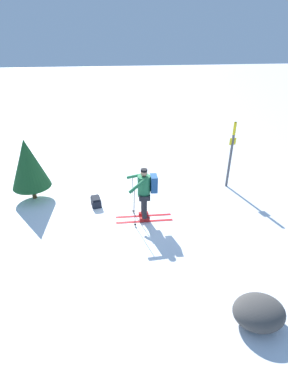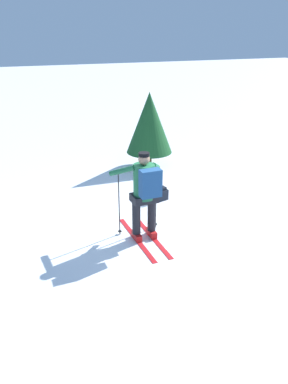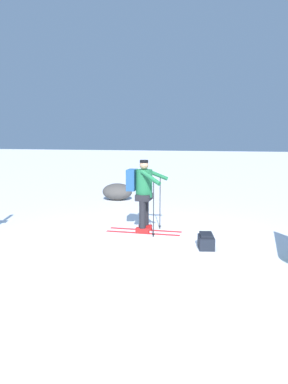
{
  "view_description": "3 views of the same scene",
  "coord_description": "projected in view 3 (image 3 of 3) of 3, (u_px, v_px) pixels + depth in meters",
  "views": [
    {
      "loc": [
        0.81,
        8.31,
        5.12
      ],
      "look_at": [
        -0.15,
        0.79,
        0.93
      ],
      "focal_mm": 28.0,
      "sensor_mm": 36.0,
      "label": 1
    },
    {
      "loc": [
        -5.7,
        3.25,
        3.53
      ],
      "look_at": [
        -0.15,
        0.79,
        0.93
      ],
      "focal_mm": 35.0,
      "sensor_mm": 36.0,
      "label": 2
    },
    {
      "loc": [
        1.58,
        -7.38,
        2.25
      ],
      "look_at": [
        -0.15,
        0.79,
        0.93
      ],
      "focal_mm": 35.0,
      "sensor_mm": 36.0,
      "label": 3
    }
  ],
  "objects": [
    {
      "name": "ground_plane",
      "position": [
        143.0,
        242.0,
        7.81
      ],
      "size": [
        80.0,
        80.0,
        0.0
      ],
      "primitive_type": "plane",
      "color": "white"
    },
    {
      "name": "dropped_backpack",
      "position": [
        206.0,
        241.0,
        7.35
      ],
      "size": [
        0.37,
        0.49,
        0.3
      ],
      "color": "black",
      "rests_on": "ground_plane"
    },
    {
      "name": "rock_boulder",
      "position": [
        117.0,
        192.0,
        12.67
      ],
      "size": [
        1.02,
        0.86,
        0.56
      ],
      "primitive_type": "ellipsoid",
      "color": "#474442",
      "rests_on": "ground_plane"
    },
    {
      "name": "skier",
      "position": [
        143.0,
        190.0,
        8.46
      ],
      "size": [
        1.72,
        1.02,
        1.65
      ],
      "color": "red",
      "rests_on": "ground_plane"
    }
  ]
}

